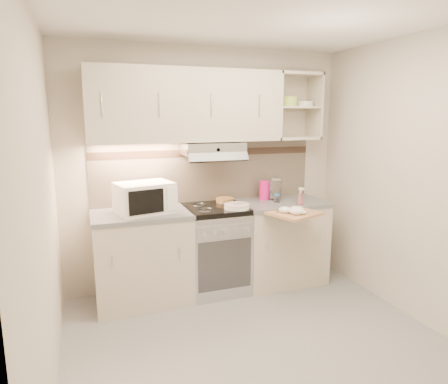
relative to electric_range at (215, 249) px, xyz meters
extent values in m
plane|color=gray|center=(0.00, -1.10, -0.45)|extent=(3.00, 3.00, 0.00)
cube|color=beige|center=(0.00, 0.30, 0.80)|extent=(3.00, 0.04, 2.50)
cube|color=beige|center=(0.00, -2.50, 0.80)|extent=(3.00, 0.04, 2.50)
cube|color=beige|center=(-1.50, -1.10, 0.80)|extent=(0.04, 2.80, 2.50)
cube|color=beige|center=(1.50, -1.10, 0.80)|extent=(0.04, 2.80, 2.50)
cube|color=white|center=(0.00, -1.10, 2.05)|extent=(3.00, 2.80, 0.04)
cube|color=#C6B299|center=(0.00, 0.29, 0.77)|extent=(2.40, 0.02, 0.64)
cube|color=#32241B|center=(0.00, 0.28, 0.97)|extent=(2.40, 0.01, 0.08)
cube|color=beige|center=(-0.25, 0.13, 1.45)|extent=(1.90, 0.34, 0.70)
cube|color=beige|center=(0.95, 0.13, 1.45)|extent=(0.50, 0.34, 0.70)
cylinder|color=#B2CC4E|center=(0.87, 0.13, 1.50)|extent=(0.19, 0.19, 0.10)
cylinder|color=white|center=(1.07, 0.13, 1.48)|extent=(0.18, 0.18, 0.06)
cube|color=#B7B7BC|center=(0.00, 0.10, 1.03)|extent=(0.60, 0.40, 0.12)
cube|color=beige|center=(-0.75, 0.00, -0.02)|extent=(0.90, 0.60, 0.86)
cube|color=slate|center=(-0.75, 0.00, 0.43)|extent=(0.92, 0.62, 0.04)
cube|color=beige|center=(0.75, 0.00, -0.02)|extent=(0.90, 0.60, 0.86)
cube|color=slate|center=(0.75, 0.00, 0.43)|extent=(0.92, 0.62, 0.04)
cube|color=#B7B7BC|center=(0.00, 0.00, -0.03)|extent=(0.60, 0.58, 0.85)
cube|color=black|center=(0.00, 0.00, 0.42)|extent=(0.60, 0.60, 0.05)
cube|color=white|center=(-0.71, -0.01, 0.59)|extent=(0.58, 0.48, 0.29)
cube|color=black|center=(-0.71, -0.20, 0.59)|extent=(0.33, 0.09, 0.22)
cylinder|color=silver|center=(-0.70, -0.08, 0.52)|extent=(0.14, 0.14, 0.15)
cone|color=silver|center=(-0.60, -0.08, 0.54)|extent=(0.19, 0.04, 0.12)
torus|color=silver|center=(-0.70, -0.08, 0.62)|extent=(0.12, 0.02, 0.12)
cylinder|color=white|center=(0.17, -0.16, 0.46)|extent=(0.25, 0.25, 0.02)
cylinder|color=white|center=(0.17, -0.16, 0.47)|extent=(0.25, 0.25, 0.02)
cylinder|color=white|center=(0.17, -0.16, 0.49)|extent=(0.25, 0.25, 0.02)
cube|color=silver|center=(0.17, -0.16, 0.50)|extent=(0.16, 0.08, 0.01)
cylinder|color=#975336|center=(0.16, 0.15, 0.47)|extent=(0.19, 0.19, 0.05)
cylinder|color=#E7137D|center=(0.61, 0.14, 0.55)|extent=(0.10, 0.10, 0.21)
cube|color=#E7137D|center=(0.66, 0.14, 0.58)|extent=(0.01, 0.03, 0.09)
cylinder|color=silver|center=(0.73, 0.10, 0.56)|extent=(0.12, 0.12, 0.22)
cylinder|color=#B7B7BC|center=(0.73, 0.10, 0.68)|extent=(0.13, 0.13, 0.02)
cylinder|color=silver|center=(0.68, -0.03, 0.48)|extent=(0.06, 0.06, 0.07)
cylinder|color=blue|center=(0.68, -0.03, 0.53)|extent=(0.06, 0.06, 0.02)
cone|color=pink|center=(0.85, -0.22, 0.51)|extent=(0.07, 0.07, 0.12)
cube|color=#AC8A4C|center=(0.67, -0.43, 0.42)|extent=(0.55, 0.53, 0.02)
camera|label=1|loc=(-1.25, -3.74, 1.36)|focal=32.00mm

